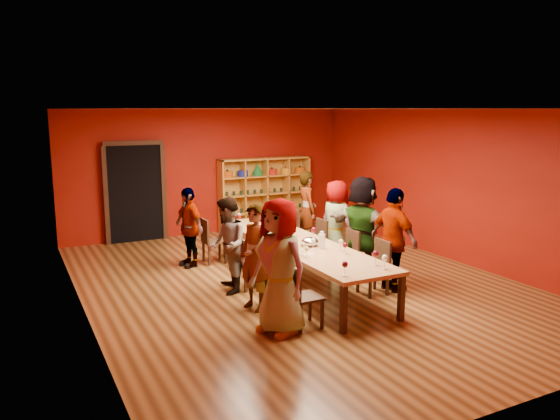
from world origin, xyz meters
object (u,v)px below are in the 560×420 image
(chair_person_left_4, at_px, (210,238))
(spittoon_bowl, at_px, (310,242))
(chair_person_right_1, at_px, (377,264))
(wine_bottle, at_px, (260,217))
(person_right_3, at_px, (336,221))
(chair_person_right_2, at_px, (347,252))
(person_left_2, at_px, (227,245))
(shelving_unit, at_px, (264,190))
(tasting_table, at_px, (298,245))
(chair_person_right_4, at_px, (290,229))
(chair_person_left_0, at_px, (300,294))
(person_left_4, at_px, (189,227))
(chair_person_left_2, at_px, (246,260))
(person_right_1, at_px, (394,240))
(person_right_2, at_px, (362,227))
(person_right_4, at_px, (307,210))
(person_left_1, at_px, (255,257))
(person_left_0, at_px, (279,266))
(chair_person_left_1, at_px, (270,275))
(chair_person_right_3, at_px, (317,240))

(chair_person_left_4, relative_size, spittoon_bowl, 3.05)
(chair_person_right_1, relative_size, wine_bottle, 3.18)
(chair_person_right_1, xyz_separation_m, spittoon_bowl, (-0.87, 0.69, 0.32))
(chair_person_right_1, height_order, person_right_3, person_right_3)
(chair_person_right_2, bearing_deg, chair_person_left_4, 131.18)
(person_left_2, bearing_deg, shelving_unit, 162.08)
(tasting_table, height_order, chair_person_right_4, chair_person_right_4)
(chair_person_left_0, distance_m, person_left_2, 1.92)
(person_left_4, bearing_deg, chair_person_left_2, 1.24)
(chair_person_left_4, bearing_deg, person_left_4, -180.00)
(person_right_1, height_order, spittoon_bowl, person_right_1)
(person_left_4, bearing_deg, person_right_2, 38.44)
(person_right_3, distance_m, person_right_4, 1.12)
(chair_person_left_0, distance_m, person_left_1, 1.03)
(person_left_0, xyz_separation_m, chair_person_left_1, (0.32, 0.95, -0.43))
(person_left_1, xyz_separation_m, person_right_2, (2.38, 0.61, 0.11))
(chair_person_left_0, relative_size, chair_person_left_1, 1.00)
(person_right_2, xyz_separation_m, chair_person_right_3, (-0.31, 1.05, -0.42))
(person_left_2, bearing_deg, chair_person_right_3, 123.36)
(tasting_table, distance_m, chair_person_left_0, 1.96)
(chair_person_left_1, bearing_deg, chair_person_right_3, 42.43)
(person_left_2, relative_size, chair_person_left_4, 1.79)
(wine_bottle, bearing_deg, chair_person_left_1, -111.57)
(shelving_unit, distance_m, wine_bottle, 2.82)
(chair_person_right_3, bearing_deg, person_right_3, -0.00)
(chair_person_left_1, bearing_deg, person_left_0, -108.84)
(chair_person_right_3, relative_size, chair_person_right_4, 1.00)
(chair_person_right_1, bearing_deg, chair_person_right_3, 90.00)
(person_right_1, relative_size, person_right_3, 1.06)
(tasting_table, relative_size, person_right_3, 2.76)
(chair_person_left_1, xyz_separation_m, spittoon_bowl, (0.95, 0.44, 0.32))
(person_left_1, distance_m, spittoon_bowl, 1.28)
(chair_person_left_4, bearing_deg, person_left_0, -95.07)
(person_left_0, distance_m, person_left_1, 0.95)
(person_left_2, bearing_deg, person_right_1, 79.08)
(person_right_3, bearing_deg, spittoon_bowl, 122.82)
(chair_person_left_2, bearing_deg, person_left_4, 103.69)
(person_left_2, bearing_deg, person_left_4, -162.53)
(tasting_table, xyz_separation_m, chair_person_left_4, (-0.91, 1.91, -0.20))
(shelving_unit, bearing_deg, spittoon_bowl, -106.23)
(chair_person_left_0, relative_size, person_right_4, 0.52)
(person_left_4, height_order, person_right_1, person_right_1)
(person_right_3, relative_size, spittoon_bowl, 5.59)
(chair_person_left_1, bearing_deg, chair_person_left_0, -90.00)
(chair_person_right_3, xyz_separation_m, person_right_3, (0.44, -0.00, 0.32))
(person_right_3, distance_m, chair_person_right_4, 1.24)
(person_right_2, height_order, person_right_4, person_right_2)
(chair_person_left_2, height_order, chair_person_right_3, same)
(chair_person_right_2, bearing_deg, person_left_0, -144.03)
(person_left_0, xyz_separation_m, wine_bottle, (1.34, 3.53, -0.07))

